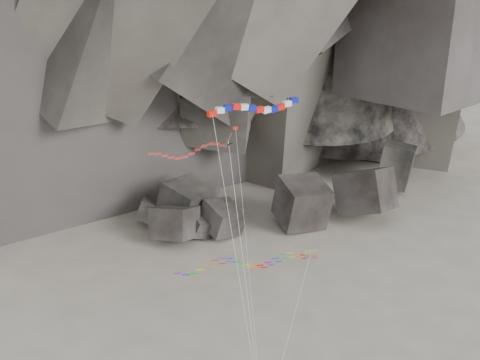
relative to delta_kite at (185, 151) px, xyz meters
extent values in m
cube|color=#47423F|center=(2.06, 26.45, -20.95)|extent=(7.92, 8.56, 6.42)
cube|color=#47423F|center=(21.40, 26.87, -19.92)|extent=(7.75, 8.06, 8.05)
cube|color=#47423F|center=(9.20, 27.05, -21.27)|extent=(7.16, 7.10, 5.69)
cube|color=#47423F|center=(4.77, 31.59, -20.25)|extent=(10.36, 9.80, 7.69)
cube|color=#47423F|center=(31.70, 26.93, -19.98)|extent=(10.06, 11.51, 9.56)
cube|color=#47423F|center=(-0.83, 33.26, -21.64)|extent=(4.90, 4.68, 4.64)
cube|color=#47423F|center=(5.92, 26.85, -21.90)|extent=(3.88, 3.84, 3.86)
cube|color=#47423F|center=(42.50, 37.48, -19.66)|extent=(9.13, 8.66, 8.39)
cylinder|color=silver|center=(4.06, -5.99, -10.56)|extent=(0.10, 12.65, 22.27)
cube|color=red|center=(2.46, -0.08, 3.34)|extent=(0.87, 0.70, 0.51)
cube|color=white|center=(3.23, 0.11, 3.55)|extent=(0.91, 0.71, 0.57)
cube|color=#0D1696|center=(4.00, 0.25, 3.69)|extent=(0.93, 0.71, 0.60)
cube|color=red|center=(4.76, 0.37, 3.70)|extent=(0.93, 0.71, 0.61)
cube|color=white|center=(5.53, 0.48, 3.59)|extent=(0.92, 0.71, 0.58)
cube|color=#0D1696|center=(6.30, 0.61, 3.39)|extent=(0.88, 0.70, 0.52)
cube|color=red|center=(7.06, 0.79, 3.18)|extent=(0.90, 0.71, 0.56)
cube|color=white|center=(7.83, 1.01, 3.02)|extent=(0.93, 0.71, 0.60)
cube|color=#0D1696|center=(8.60, 1.29, 2.97)|extent=(0.93, 0.71, 0.61)
cube|color=red|center=(9.36, 1.60, 3.05)|extent=(0.92, 0.71, 0.59)
cube|color=white|center=(10.13, 1.92, 3.24)|extent=(0.89, 0.70, 0.54)
cube|color=#0D1696|center=(10.90, 2.22, 3.46)|extent=(0.89, 0.70, 0.54)
cylinder|color=silver|center=(3.28, -6.30, -9.17)|extent=(1.67, 12.04, 25.04)
cube|color=#ECFF0E|center=(12.64, 0.32, -12.27)|extent=(1.54, 0.90, 0.81)
cube|color=#0CB219|center=(12.64, 0.13, -12.58)|extent=(1.27, 0.70, 0.55)
cylinder|color=silver|center=(8.37, -5.99, -16.98)|extent=(8.58, 12.66, 9.44)
cube|color=red|center=(5.26, 2.57, 1.00)|extent=(0.48, 0.05, 0.31)
cube|color=#0D1696|center=(5.10, 2.58, 1.00)|extent=(0.18, 0.04, 0.31)
cylinder|color=silver|center=(4.68, -4.87, -10.34)|extent=(1.18, 14.89, 22.70)
camera|label=1|loc=(-7.64, -50.66, 17.87)|focal=45.00mm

